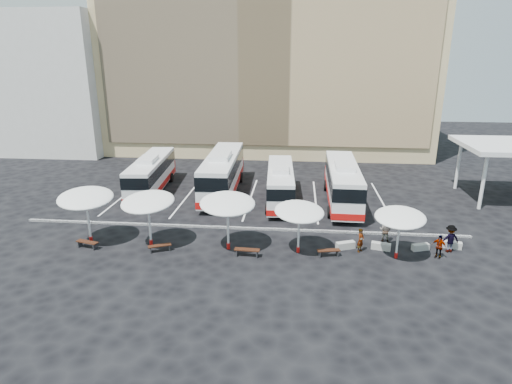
# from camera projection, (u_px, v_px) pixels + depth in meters

# --- Properties ---
(ground) EXTENTS (120.00, 120.00, 0.00)m
(ground) POSITION_uv_depth(u_px,v_px,m) (239.00, 231.00, 32.21)
(ground) COLOR black
(ground) RESTS_ON ground
(sandstone_building) EXTENTS (42.00, 18.25, 29.60)m
(sandstone_building) POSITION_uv_depth(u_px,v_px,m) (269.00, 56.00, 58.58)
(sandstone_building) COLOR tan
(sandstone_building) RESTS_ON ground
(apartment_block) EXTENTS (14.00, 14.00, 18.00)m
(apartment_block) POSITION_uv_depth(u_px,v_px,m) (64.00, 83.00, 58.63)
(apartment_block) COLOR beige
(apartment_block) RESTS_ON ground
(curb_divider) EXTENTS (34.00, 0.25, 0.15)m
(curb_divider) POSITION_uv_depth(u_px,v_px,m) (240.00, 228.00, 32.66)
(curb_divider) COLOR black
(curb_divider) RESTS_ON ground
(bay_lines) EXTENTS (24.15, 12.00, 0.01)m
(bay_lines) POSITION_uv_depth(u_px,v_px,m) (251.00, 198.00, 39.79)
(bay_lines) COLOR white
(bay_lines) RESTS_ON ground
(bus_0) EXTENTS (3.37, 11.49, 3.60)m
(bus_0) POSITION_uv_depth(u_px,v_px,m) (151.00, 173.00, 41.25)
(bus_0) COLOR white
(bus_0) RESTS_ON ground
(bus_1) EXTENTS (3.34, 13.06, 4.12)m
(bus_1) POSITION_uv_depth(u_px,v_px,m) (223.00, 172.00, 40.63)
(bus_1) COLOR white
(bus_1) RESTS_ON ground
(bus_2) EXTENTS (2.89, 10.80, 3.40)m
(bus_2) POSITION_uv_depth(u_px,v_px,m) (280.00, 183.00, 38.50)
(bus_2) COLOR white
(bus_2) RESTS_ON ground
(bus_3) EXTENTS (2.97, 12.16, 3.85)m
(bus_3) POSITION_uv_depth(u_px,v_px,m) (343.00, 181.00, 37.99)
(bus_3) COLOR white
(bus_3) RESTS_ON ground
(sunshade_0) EXTENTS (4.88, 4.91, 3.90)m
(sunshade_0) POSITION_uv_depth(u_px,v_px,m) (86.00, 198.00, 29.32)
(sunshade_0) COLOR white
(sunshade_0) RESTS_ON ground
(sunshade_1) EXTENTS (4.10, 4.14, 3.77)m
(sunshade_1) POSITION_uv_depth(u_px,v_px,m) (148.00, 202.00, 28.88)
(sunshade_1) COLOR white
(sunshade_1) RESTS_ON ground
(sunshade_2) EXTENTS (4.62, 4.66, 3.87)m
(sunshade_2) POSITION_uv_depth(u_px,v_px,m) (228.00, 204.00, 28.30)
(sunshade_2) COLOR white
(sunshade_2) RESTS_ON ground
(sunshade_3) EXTENTS (4.24, 4.27, 3.43)m
(sunshade_3) POSITION_uv_depth(u_px,v_px,m) (299.00, 212.00, 27.91)
(sunshade_3) COLOR white
(sunshade_3) RESTS_ON ground
(sunshade_4) EXTENTS (3.87, 3.90, 3.34)m
(sunshade_4) POSITION_uv_depth(u_px,v_px,m) (400.00, 217.00, 27.13)
(sunshade_4) COLOR white
(sunshade_4) RESTS_ON ground
(wood_bench_0) EXTENTS (1.66, 0.82, 0.49)m
(wood_bench_0) POSITION_uv_depth(u_px,v_px,m) (87.00, 243.00, 29.31)
(wood_bench_0) COLOR black
(wood_bench_0) RESTS_ON ground
(wood_bench_1) EXTENTS (1.56, 1.01, 0.47)m
(wood_bench_1) POSITION_uv_depth(u_px,v_px,m) (160.00, 247.00, 28.81)
(wood_bench_1) COLOR black
(wood_bench_1) RESTS_ON ground
(wood_bench_2) EXTENTS (1.70, 0.55, 0.51)m
(wood_bench_2) POSITION_uv_depth(u_px,v_px,m) (247.00, 251.00, 28.10)
(wood_bench_2) COLOR black
(wood_bench_2) RESTS_ON ground
(wood_bench_3) EXTENTS (1.57, 0.71, 0.46)m
(wood_bench_3) POSITION_uv_depth(u_px,v_px,m) (329.00, 251.00, 28.11)
(wood_bench_3) COLOR black
(wood_bench_3) RESTS_ON ground
(conc_bench_0) EXTENTS (1.37, 0.89, 0.49)m
(conc_bench_0) POSITION_uv_depth(u_px,v_px,m) (346.00, 245.00, 29.27)
(conc_bench_0) COLOR #9A9A94
(conc_bench_0) RESTS_ON ground
(conc_bench_1) EXTENTS (1.35, 0.75, 0.48)m
(conc_bench_1) POSITION_uv_depth(u_px,v_px,m) (381.00, 246.00, 29.13)
(conc_bench_1) COLOR #9A9A94
(conc_bench_1) RESTS_ON ground
(conc_bench_2) EXTENTS (1.25, 0.75, 0.44)m
(conc_bench_2) POSITION_uv_depth(u_px,v_px,m) (420.00, 247.00, 29.05)
(conc_bench_2) COLOR #9A9A94
(conc_bench_2) RESTS_ON ground
(conc_bench_3) EXTENTS (1.32, 0.70, 0.47)m
(conc_bench_3) POSITION_uv_depth(u_px,v_px,m) (452.00, 245.00, 29.37)
(conc_bench_3) COLOR #9A9A94
(conc_bench_3) RESTS_ON ground
(passenger_0) EXTENTS (0.67, 0.72, 1.64)m
(passenger_0) POSITION_uv_depth(u_px,v_px,m) (361.00, 240.00, 28.66)
(passenger_0) COLOR black
(passenger_0) RESTS_ON ground
(passenger_1) EXTENTS (1.08, 1.00, 1.77)m
(passenger_1) POSITION_uv_depth(u_px,v_px,m) (386.00, 230.00, 30.12)
(passenger_1) COLOR black
(passenger_1) RESTS_ON ground
(passenger_2) EXTENTS (0.99, 0.88, 1.61)m
(passenger_2) POSITION_uv_depth(u_px,v_px,m) (439.00, 246.00, 27.78)
(passenger_2) COLOR black
(passenger_2) RESTS_ON ground
(passenger_3) EXTENTS (1.36, 0.95, 1.92)m
(passenger_3) POSITION_uv_depth(u_px,v_px,m) (450.00, 239.00, 28.59)
(passenger_3) COLOR black
(passenger_3) RESTS_ON ground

